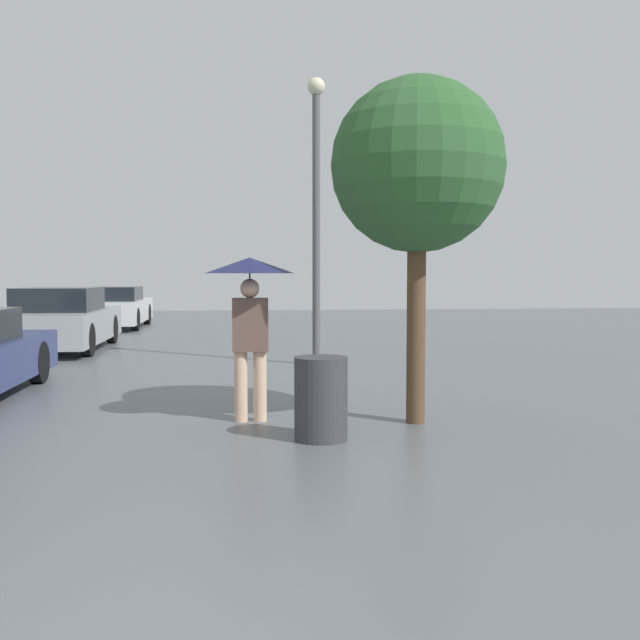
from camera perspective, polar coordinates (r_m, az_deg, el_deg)
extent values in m
cylinder|color=beige|center=(7.83, -6.35, -5.30)|extent=(0.14, 0.14, 0.77)
cylinder|color=beige|center=(7.84, -4.82, -5.29)|extent=(0.14, 0.14, 0.77)
cube|color=brown|center=(7.76, -5.62, -0.37)|extent=(0.39, 0.22, 0.58)
sphere|color=beige|center=(7.74, -5.64, 2.53)|extent=(0.21, 0.21, 0.21)
cylinder|color=#515456|center=(7.74, -5.63, 1.47)|extent=(0.02, 0.02, 0.62)
cone|color=#191E4C|center=(7.74, -5.65, 4.38)|extent=(0.97, 0.97, 0.17)
cylinder|color=black|center=(11.31, -21.62, -3.17)|extent=(0.18, 0.62, 0.62)
cube|color=#9EA3A8|center=(16.17, -19.91, -0.43)|extent=(1.77, 4.45, 0.66)
cube|color=black|center=(15.92, -20.14, 1.58)|extent=(1.50, 2.00, 0.49)
cylinder|color=black|center=(17.71, -21.40, -0.72)|extent=(0.18, 0.66, 0.66)
cylinder|color=black|center=(17.38, -16.31, -0.70)|extent=(0.18, 0.66, 0.66)
cylinder|color=black|center=(15.06, -24.04, -1.51)|extent=(0.18, 0.66, 0.66)
cylinder|color=black|center=(14.67, -18.09, -1.51)|extent=(0.18, 0.66, 0.66)
cube|color=silver|center=(22.41, -15.97, 0.71)|extent=(1.66, 4.40, 0.65)
cube|color=black|center=(22.17, -16.09, 2.04)|extent=(1.41, 1.98, 0.41)
cylinder|color=black|center=(23.89, -17.21, 0.44)|extent=(0.18, 0.66, 0.66)
cylinder|color=black|center=(23.67, -13.66, 0.47)|extent=(0.18, 0.66, 0.66)
cylinder|color=black|center=(21.21, -18.53, 0.02)|extent=(0.18, 0.66, 0.66)
cylinder|color=black|center=(20.96, -14.54, 0.06)|extent=(0.18, 0.66, 0.66)
cylinder|color=brown|center=(7.71, 7.70, 0.07)|extent=(0.20, 0.20, 2.25)
sphere|color=#2D5B2D|center=(7.78, 7.80, 12.17)|extent=(1.85, 1.85, 1.85)
cylinder|color=#515456|center=(12.66, -0.30, 7.23)|extent=(0.14, 0.14, 4.78)
sphere|color=beige|center=(13.05, -0.30, 18.18)|extent=(0.31, 0.31, 0.31)
cylinder|color=#38383D|center=(6.94, 0.07, -6.29)|extent=(0.52, 0.52, 0.81)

